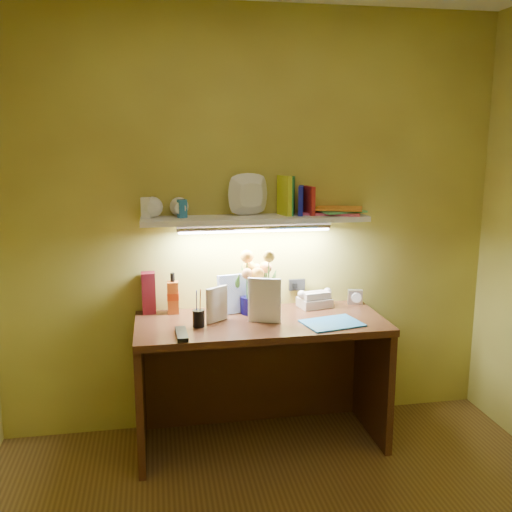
{
  "coord_description": "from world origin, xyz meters",
  "views": [
    {
      "loc": [
        -0.57,
        -1.82,
        1.75
      ],
      "look_at": [
        -0.0,
        1.35,
        1.09
      ],
      "focal_mm": 40.0,
      "sensor_mm": 36.0,
      "label": 1
    }
  ],
  "objects_px": {
    "flower_bouquet": "(257,282)",
    "whisky_bottle": "(173,293)",
    "telephone": "(315,298)",
    "desk_clock": "(355,297)",
    "desk": "(261,382)"
  },
  "relations": [
    {
      "from": "desk",
      "to": "desk_clock",
      "type": "bearing_deg",
      "value": 18.99
    },
    {
      "from": "flower_bouquet",
      "to": "whisky_bottle",
      "type": "relative_size",
      "value": 1.49
    },
    {
      "from": "telephone",
      "to": "whisky_bottle",
      "type": "bearing_deg",
      "value": 167.01
    },
    {
      "from": "flower_bouquet",
      "to": "desk_clock",
      "type": "distance_m",
      "value": 0.65
    },
    {
      "from": "whisky_bottle",
      "to": "flower_bouquet",
      "type": "bearing_deg",
      "value": -7.67
    },
    {
      "from": "flower_bouquet",
      "to": "telephone",
      "type": "xyz_separation_m",
      "value": [
        0.36,
        0.04,
        -0.12
      ]
    },
    {
      "from": "desk_clock",
      "to": "whisky_bottle",
      "type": "distance_m",
      "value": 1.12
    },
    {
      "from": "flower_bouquet",
      "to": "whisky_bottle",
      "type": "xyz_separation_m",
      "value": [
        -0.49,
        0.07,
        -0.06
      ]
    },
    {
      "from": "desk",
      "to": "flower_bouquet",
      "type": "bearing_deg",
      "value": 87.99
    },
    {
      "from": "telephone",
      "to": "desk_clock",
      "type": "bearing_deg",
      "value": -7.04
    },
    {
      "from": "flower_bouquet",
      "to": "whisky_bottle",
      "type": "bearing_deg",
      "value": 172.33
    },
    {
      "from": "desk",
      "to": "telephone",
      "type": "xyz_separation_m",
      "value": [
        0.37,
        0.2,
        0.43
      ]
    },
    {
      "from": "desk",
      "to": "whisky_bottle",
      "type": "height_order",
      "value": "whisky_bottle"
    },
    {
      "from": "telephone",
      "to": "desk_clock",
      "type": "relative_size",
      "value": 2.08
    },
    {
      "from": "desk_clock",
      "to": "desk",
      "type": "bearing_deg",
      "value": -146.86
    }
  ]
}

